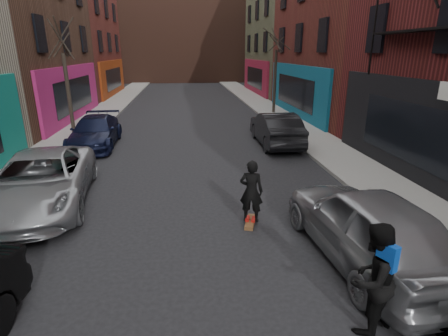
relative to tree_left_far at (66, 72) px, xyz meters
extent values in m
cube|color=gray|center=(-0.05, 12.00, -3.31)|extent=(2.50, 84.00, 0.13)
cube|color=gray|center=(12.45, 12.00, -3.31)|extent=(2.50, 84.00, 0.13)
cube|color=#47281E|center=(6.20, 38.00, 3.62)|extent=(40.00, 10.00, 14.00)
imported|color=#92959B|center=(1.60, -8.87, -2.60)|extent=(3.27, 5.90, 1.56)
imported|color=black|center=(1.60, -2.05, -2.67)|extent=(2.10, 4.93, 1.42)
imported|color=gray|center=(9.64, -12.73, -2.53)|extent=(2.34, 5.09, 1.69)
imported|color=black|center=(10.26, -2.69, -2.59)|extent=(1.71, 4.82, 1.59)
cube|color=brown|center=(7.49, -10.78, -3.33)|extent=(0.46, 0.83, 0.10)
imported|color=black|center=(7.49, -10.78, -2.44)|extent=(0.70, 0.57, 1.67)
imported|color=black|center=(8.69, -14.63, -2.42)|extent=(1.15, 1.05, 1.91)
cube|color=#0C3EAC|center=(8.77, -14.80, -1.92)|extent=(0.25, 0.33, 0.42)
camera|label=1|loc=(5.82, -18.99, 0.99)|focal=28.00mm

